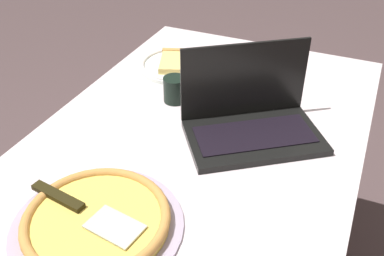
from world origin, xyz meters
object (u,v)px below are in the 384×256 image
at_px(laptop, 251,117).
at_px(pizza_plate, 176,64).
at_px(dining_table, 198,163).
at_px(drink_cup, 175,89).
at_px(pizza_tray, 97,220).

bearing_deg(laptop, pizza_plate, -127.37).
height_order(dining_table, drink_cup, drink_cup).
distance_m(pizza_plate, pizza_tray, 0.72).
distance_m(dining_table, pizza_plate, 0.41).
bearing_deg(drink_cup, pizza_tray, 7.44).
xyz_separation_m(dining_table, drink_cup, (-0.13, -0.13, 0.14)).
bearing_deg(pizza_tray, laptop, 157.39).
xyz_separation_m(dining_table, laptop, (-0.07, 0.12, 0.15)).
relative_size(dining_table, pizza_tray, 3.57).
distance_m(dining_table, drink_cup, 0.23).
height_order(dining_table, pizza_tray, pizza_tray).
xyz_separation_m(laptop, pizza_plate, (-0.26, -0.34, -0.04)).
bearing_deg(dining_table, pizza_plate, -146.10).
xyz_separation_m(laptop, drink_cup, (-0.07, -0.25, -0.01)).
xyz_separation_m(pizza_plate, drink_cup, (0.19, 0.09, 0.03)).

